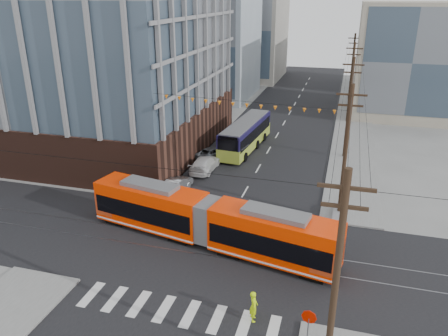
# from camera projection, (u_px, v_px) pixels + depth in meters

# --- Properties ---
(ground) EXTENTS (160.00, 160.00, 0.00)m
(ground) POSITION_uv_depth(u_px,v_px,m) (194.00, 281.00, 27.81)
(ground) COLOR slate
(office_building) EXTENTS (30.00, 25.00, 28.60)m
(office_building) POSITION_uv_depth(u_px,v_px,m) (74.00, 20.00, 48.62)
(office_building) COLOR #381E16
(office_building) RESTS_ON ground
(bg_bldg_nw_near) EXTENTS (18.00, 16.00, 18.00)m
(bg_bldg_nw_near) POSITION_uv_depth(u_px,v_px,m) (201.00, 44.00, 75.22)
(bg_bldg_nw_near) COLOR #8C99A5
(bg_bldg_nw_near) RESTS_ON ground
(bg_bldg_ne_near) EXTENTS (14.00, 14.00, 16.00)m
(bg_bldg_ne_near) POSITION_uv_depth(u_px,v_px,m) (406.00, 60.00, 63.63)
(bg_bldg_ne_near) COLOR gray
(bg_bldg_ne_near) RESTS_ON ground
(bg_bldg_nw_far) EXTENTS (16.00, 18.00, 20.00)m
(bg_bldg_nw_far) POSITION_uv_depth(u_px,v_px,m) (245.00, 29.00, 91.94)
(bg_bldg_nw_far) COLOR gray
(bg_bldg_nw_far) RESTS_ON ground
(bg_bldg_ne_far) EXTENTS (16.00, 16.00, 14.00)m
(bg_bldg_ne_far) POSITION_uv_depth(u_px,v_px,m) (406.00, 51.00, 81.35)
(bg_bldg_ne_far) COLOR #8C99A5
(bg_bldg_ne_far) RESTS_ON ground
(utility_pole_near) EXTENTS (0.30, 0.30, 11.00)m
(utility_pole_near) POSITION_uv_depth(u_px,v_px,m) (335.00, 290.00, 18.25)
(utility_pole_near) COLOR black
(utility_pole_near) RESTS_ON ground
(utility_pole_far) EXTENTS (0.30, 0.30, 11.00)m
(utility_pole_far) POSITION_uv_depth(u_px,v_px,m) (352.00, 67.00, 73.61)
(utility_pole_far) COLOR black
(utility_pole_far) RESTS_ON ground
(streetcar) EXTENTS (19.13, 6.29, 3.66)m
(streetcar) POSITION_uv_depth(u_px,v_px,m) (209.00, 221.00, 31.36)
(streetcar) COLOR #FA2D00
(streetcar) RESTS_ON ground
(city_bus) EXTENTS (3.64, 12.26, 3.42)m
(city_bus) POSITION_uv_depth(u_px,v_px,m) (246.00, 135.00, 50.94)
(city_bus) COLOR #17123C
(city_bus) RESTS_ON ground
(parked_car_silver) EXTENTS (1.97, 4.24, 1.35)m
(parked_car_silver) POSITION_uv_depth(u_px,v_px,m) (177.00, 185.00, 40.14)
(parked_car_silver) COLOR #A2A6AA
(parked_car_silver) RESTS_ON ground
(parked_car_white) EXTENTS (2.15, 5.20, 1.50)m
(parked_car_white) POSITION_uv_depth(u_px,v_px,m) (205.00, 164.00, 44.86)
(parked_car_white) COLOR silver
(parked_car_white) RESTS_ON ground
(parked_car_grey) EXTENTS (3.20, 4.76, 1.21)m
(parked_car_grey) POSITION_uv_depth(u_px,v_px,m) (212.00, 153.00, 48.47)
(parked_car_grey) COLOR slate
(parked_car_grey) RESTS_ON ground
(pedestrian) EXTENTS (0.61, 0.78, 1.89)m
(pedestrian) POSITION_uv_depth(u_px,v_px,m) (254.00, 306.00, 24.14)
(pedestrian) COLOR #CFFD09
(pedestrian) RESTS_ON ground
(stop_sign) EXTENTS (0.87, 0.87, 2.53)m
(stop_sign) POSITION_uv_depth(u_px,v_px,m) (307.00, 334.00, 21.72)
(stop_sign) COLOR #C81300
(stop_sign) RESTS_ON ground
(jersey_barrier) EXTENTS (0.84, 3.72, 0.74)m
(jersey_barrier) POSITION_uv_depth(u_px,v_px,m) (336.00, 216.00, 35.13)
(jersey_barrier) COLOR gray
(jersey_barrier) RESTS_ON ground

